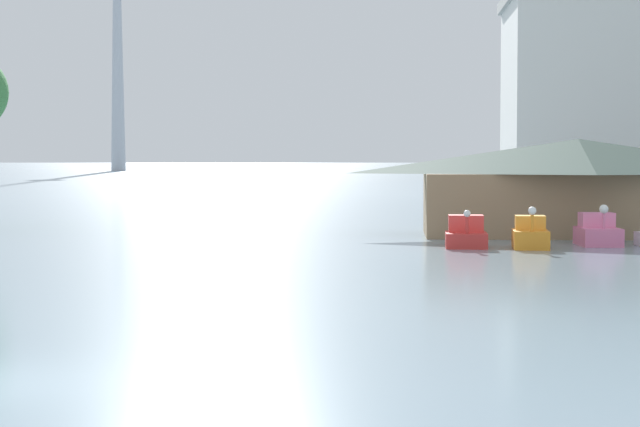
{
  "coord_description": "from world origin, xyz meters",
  "views": [
    {
      "loc": [
        7.15,
        -17.63,
        3.68
      ],
      "look_at": [
        4.47,
        21.85,
        1.75
      ],
      "focal_mm": 63.27,
      "sensor_mm": 36.0,
      "label": 1
    }
  ],
  "objects_px": {
    "pedal_boat_red": "(466,235)",
    "pedal_boat_orange": "(530,235)",
    "pedal_boat_pink": "(598,232)",
    "boathouse": "(578,185)"
  },
  "relations": [
    {
      "from": "pedal_boat_orange",
      "to": "boathouse",
      "type": "distance_m",
      "value": 8.81
    },
    {
      "from": "pedal_boat_red",
      "to": "pedal_boat_orange",
      "type": "distance_m",
      "value": 2.63
    },
    {
      "from": "boathouse",
      "to": "pedal_boat_orange",
      "type": "bearing_deg",
      "value": -111.56
    },
    {
      "from": "pedal_boat_red",
      "to": "pedal_boat_orange",
      "type": "relative_size",
      "value": 0.97
    },
    {
      "from": "pedal_boat_red",
      "to": "pedal_boat_pink",
      "type": "relative_size",
      "value": 0.94
    },
    {
      "from": "pedal_boat_orange",
      "to": "pedal_boat_pink",
      "type": "distance_m",
      "value": 3.49
    },
    {
      "from": "pedal_boat_red",
      "to": "pedal_boat_pink",
      "type": "height_order",
      "value": "pedal_boat_pink"
    },
    {
      "from": "pedal_boat_orange",
      "to": "pedal_boat_pink",
      "type": "bearing_deg",
      "value": 122.7
    },
    {
      "from": "pedal_boat_red",
      "to": "boathouse",
      "type": "relative_size",
      "value": 0.15
    },
    {
      "from": "pedal_boat_red",
      "to": "pedal_boat_orange",
      "type": "xyz_separation_m",
      "value": [
        2.6,
        -0.41,
        0.02
      ]
    }
  ]
}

